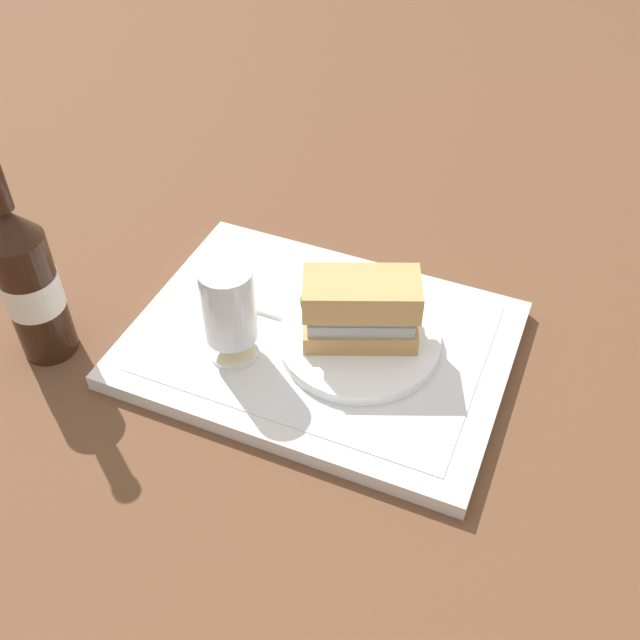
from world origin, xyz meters
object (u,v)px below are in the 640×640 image
(sandwich, at_px, (358,309))
(beer_glass, at_px, (229,311))
(beer_bottle, at_px, (29,282))
(plate, at_px, (359,340))

(sandwich, bearing_deg, beer_glass, 6.28)
(sandwich, distance_m, beer_bottle, 0.37)
(plate, height_order, sandwich, sandwich)
(sandwich, xyz_separation_m, beer_glass, (0.13, 0.07, 0.01))
(plate, distance_m, beer_glass, 0.16)
(beer_glass, height_order, beer_bottle, beer_bottle)
(sandwich, bearing_deg, plate, 180.00)
(beer_glass, bearing_deg, beer_bottle, 15.18)
(plate, distance_m, sandwich, 0.05)
(beer_glass, bearing_deg, sandwich, -151.52)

